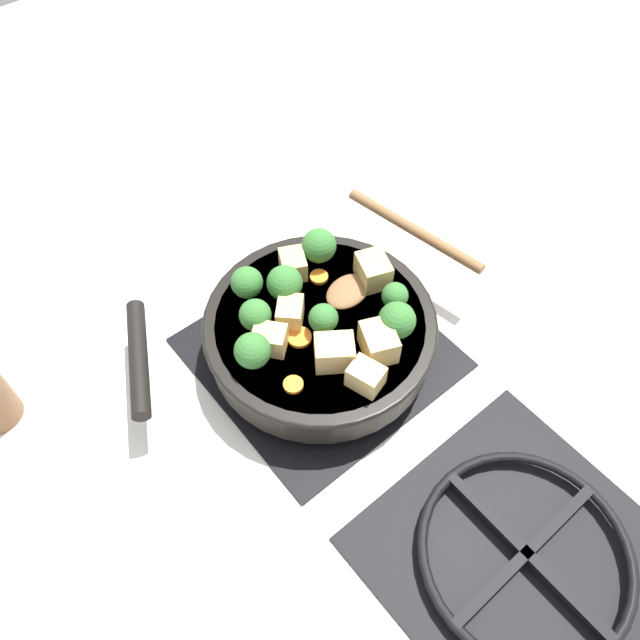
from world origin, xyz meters
The scene contains 24 objects.
ground_plane centered at (0.00, 0.00, 0.00)m, with size 2.40×2.40×0.00m, color white.
front_burner_grate centered at (0.00, 0.00, 0.01)m, with size 0.31×0.31×0.03m.
rear_burner_grate centered at (0.00, 0.36, 0.01)m, with size 0.31×0.31×0.03m.
skillet_pan centered at (0.00, 0.00, 0.06)m, with size 0.41×0.34×0.05m.
wooden_spoon centered at (-0.14, -0.02, 0.09)m, with size 0.21×0.23×0.02m.
tofu_cube_center_large centered at (-0.03, 0.08, 0.10)m, with size 0.05×0.04×0.04m, color #DBB770.
tofu_cube_near_handle centered at (0.03, 0.06, 0.10)m, with size 0.05×0.04×0.04m, color #DBB770.
tofu_cube_east_chunk centered at (0.07, -0.01, 0.10)m, with size 0.04×0.03×0.03m, color #DBB770.
tofu_cube_west_chunk centered at (-0.10, -0.01, 0.10)m, with size 0.05×0.04×0.04m, color #DBB770.
tofu_cube_back_piece centered at (0.03, -0.02, 0.10)m, with size 0.04×0.03×0.03m, color #DBB770.
tofu_cube_front_piece centered at (0.02, 0.11, 0.10)m, with size 0.04×0.03×0.03m, color #DBB770.
tofu_cube_mid_small centered at (-0.02, -0.09, 0.10)m, with size 0.04×0.03×0.03m, color #DBB770.
broccoli_floret_near_spoon centered at (-0.09, 0.05, 0.10)m, with size 0.03×0.03×0.04m.
broccoli_floret_center_top centered at (0.05, -0.09, 0.11)m, with size 0.04×0.04×0.05m.
broccoli_floret_east_rim centered at (0.01, -0.06, 0.11)m, with size 0.05×0.05×0.05m.
broccoli_floret_west_rim centered at (-0.06, 0.08, 0.11)m, with size 0.05×0.05×0.05m.
broccoli_floret_north_edge centered at (0.07, -0.04, 0.11)m, with size 0.04×0.04×0.05m.
broccoli_floret_south_cluster centered at (-0.06, -0.08, 0.11)m, with size 0.05×0.05×0.05m.
broccoli_floret_mid_floret centered at (0.10, 0.00, 0.11)m, with size 0.04×0.04×0.05m.
broccoli_floret_small_inner centered at (0.01, 0.02, 0.10)m, with size 0.04×0.04×0.05m.
carrot_slice_orange_thin centered at (-0.04, -0.06, 0.08)m, with size 0.02×0.02×0.01m, color orange.
carrot_slice_near_center centered at (0.09, 0.06, 0.08)m, with size 0.02×0.02×0.01m, color orange.
carrot_slice_edge_slice centered at (0.04, 0.01, 0.08)m, with size 0.03×0.03×0.01m, color orange.
carrot_slice_under_broccoli centered at (0.10, -0.03, 0.08)m, with size 0.02×0.02×0.01m, color orange.
Camera 1 is at (0.30, 0.37, 0.73)m, focal length 35.00 mm.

